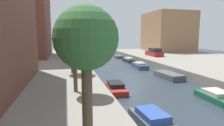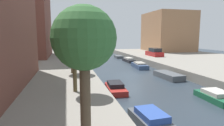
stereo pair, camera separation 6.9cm
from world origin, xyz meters
name	(u,v)px [view 1 (the left image)]	position (x,y,z in m)	size (l,w,h in m)	color
ground_plane	(133,76)	(0.00, 0.00, 0.00)	(84.00, 84.00, 0.00)	#28333D
apartment_tower_far	(18,6)	(-16.00, 16.48, 10.25)	(10.00, 13.02, 18.51)	brown
low_block_right	(167,32)	(18.00, 23.82, 5.92)	(10.00, 12.02, 9.83)	#9E704C
street_tree_0	(86,42)	(-7.34, -16.32, 4.69)	(1.87, 1.87, 4.73)	brown
street_tree_1	(74,35)	(-7.34, -8.66, 4.89)	(2.20, 2.20, 5.04)	brown
street_tree_2	(72,42)	(-7.34, -1.80, 4.27)	(2.48, 2.48, 4.53)	brown
street_tree_3	(70,35)	(-7.34, 4.72, 5.04)	(2.14, 2.14, 5.16)	brown
street_tree_4	(69,33)	(-7.34, 12.53, 5.32)	(2.74, 2.74, 5.73)	brown
street_tree_5	(69,39)	(-7.34, 19.69, 4.29)	(2.67, 2.67, 4.66)	brown
parked_car	(154,53)	(8.70, 12.01, 1.65)	(1.86, 4.69, 1.56)	maroon
moored_boat_left_1	(153,122)	(-3.64, -13.19, 0.41)	(1.59, 3.49, 0.97)	#4C5156
moored_boat_left_2	(116,88)	(-3.76, -6.09, 0.34)	(1.61, 3.51, 0.82)	maroon
moored_boat_right_1	(216,96)	(3.06, -10.13, 0.32)	(1.75, 3.29, 0.77)	#195638
moored_boat_right_2	(169,75)	(3.51, -2.39, 0.32)	(1.99, 4.12, 0.64)	#4C5156
moored_boat_right_3	(140,65)	(2.97, 5.24, 0.37)	(1.82, 4.53, 0.85)	#33476B
moored_boat_right_4	(129,60)	(3.53, 12.16, 0.34)	(1.35, 4.33, 0.81)	#232328
moored_boat_right_5	(118,57)	(3.34, 18.78, 0.27)	(1.48, 3.14, 0.53)	#4C5156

